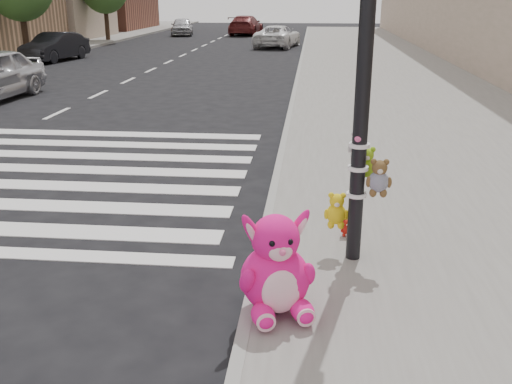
% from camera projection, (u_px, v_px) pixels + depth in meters
% --- Properties ---
extents(ground, '(120.00, 120.00, 0.00)m').
position_uv_depth(ground, '(66.00, 348.00, 5.01)').
color(ground, black).
rests_on(ground, ground).
extents(sidewalk_near, '(7.00, 80.00, 0.14)m').
position_uv_depth(sidewalk_near, '(431.00, 118.00, 13.92)').
color(sidewalk_near, slate).
rests_on(sidewalk_near, ground).
extents(curb_edge, '(0.12, 80.00, 0.15)m').
position_uv_depth(curb_edge, '(290.00, 116.00, 14.24)').
color(curb_edge, gray).
rests_on(curb_edge, ground).
extents(signal_pole, '(0.70, 0.49, 4.00)m').
position_uv_depth(signal_pole, '(362.00, 116.00, 5.90)').
color(signal_pole, black).
rests_on(signal_pole, sidewalk_near).
extents(pink_bunny, '(0.81, 0.88, 1.01)m').
position_uv_depth(pink_bunny, '(276.00, 271.00, 5.19)').
color(pink_bunny, '#FF158A').
rests_on(pink_bunny, sidewalk_near).
extents(red_teddy, '(0.18, 0.16, 0.22)m').
position_uv_depth(red_teddy, '(346.00, 227.00, 6.94)').
color(red_teddy, red).
rests_on(red_teddy, sidewalk_near).
extents(car_dark_far, '(1.98, 4.07, 1.28)m').
position_uv_depth(car_dark_far, '(55.00, 47.00, 26.31)').
color(car_dark_far, black).
rests_on(car_dark_far, ground).
extents(car_white_near, '(2.74, 4.72, 1.24)m').
position_uv_depth(car_white_near, '(278.00, 36.00, 33.16)').
color(car_white_near, white).
rests_on(car_white_near, ground).
extents(car_maroon_near, '(2.40, 5.08, 1.43)m').
position_uv_depth(car_maroon_near, '(246.00, 25.00, 43.19)').
color(car_maroon_near, maroon).
rests_on(car_maroon_near, ground).
extents(car_silver_deep, '(2.16, 4.02, 1.30)m').
position_uv_depth(car_silver_deep, '(182.00, 26.00, 42.70)').
color(car_silver_deep, '#AEAFB3').
rests_on(car_silver_deep, ground).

